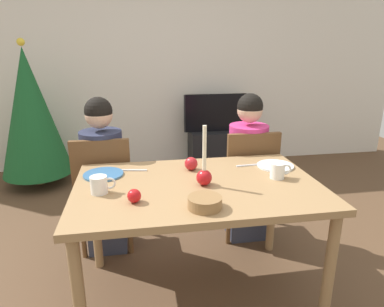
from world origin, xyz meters
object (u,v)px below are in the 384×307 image
at_px(chair_right, 248,178).
at_px(mug_left, 100,185).
at_px(person_left_child, 104,178).
at_px(dining_table, 198,197).
at_px(mug_right, 278,171).
at_px(christmas_tree, 31,113).
at_px(plate_left, 103,174).
at_px(apple_by_left_plate, 191,164).
at_px(candle_centerpiece, 204,173).
at_px(person_right_child, 247,170).
at_px(chair_left, 104,187).
at_px(plate_right, 275,166).
at_px(bowl_walnuts, 205,202).
at_px(tv_stand, 215,149).
at_px(apple_near_candle, 134,196).

bearing_deg(chair_right, mug_left, -148.63).
height_order(chair_right, person_left_child, person_left_child).
relative_size(dining_table, person_left_child, 1.19).
height_order(chair_right, mug_right, chair_right).
height_order(christmas_tree, plate_left, christmas_tree).
relative_size(person_left_child, apple_by_left_plate, 13.99).
xyz_separation_m(chair_right, christmas_tree, (-1.95, 1.46, 0.31)).
xyz_separation_m(person_left_child, candle_centerpiece, (0.62, -0.66, 0.25)).
bearing_deg(plate_left, chair_right, 19.64).
height_order(person_right_child, candle_centerpiece, person_right_child).
height_order(dining_table, chair_left, chair_left).
relative_size(chair_left, mug_right, 6.96).
distance_m(plate_left, plate_right, 1.10).
bearing_deg(plate_left, bowl_walnuts, -45.62).
height_order(chair_right, tv_stand, chair_right).
bearing_deg(dining_table, christmas_tree, 124.76).
bearing_deg(person_left_child, tv_stand, 53.25).
bearing_deg(mug_right, apple_by_left_plate, 154.97).
height_order(person_left_child, tv_stand, person_left_child).
xyz_separation_m(candle_centerpiece, apple_near_candle, (-0.39, -0.16, -0.03)).
bearing_deg(plate_right, tv_stand, 87.30).
bearing_deg(plate_left, person_left_child, 95.67).
relative_size(chair_right, mug_right, 6.96).
bearing_deg(christmas_tree, mug_left, -67.03).
bearing_deg(apple_near_candle, chair_right, 42.10).
height_order(tv_stand, mug_left, mug_left).
bearing_deg(mug_right, plate_left, 167.86).
height_order(mug_right, bowl_walnuts, mug_right).
distance_m(person_right_child, tv_stand, 1.70).
bearing_deg(chair_left, dining_table, -46.05).
distance_m(person_right_child, apple_by_left_plate, 0.69).
height_order(person_left_child, bowl_walnuts, person_left_child).
bearing_deg(chair_left, plate_right, -19.57).
distance_m(person_right_child, apple_near_candle, 1.22).
relative_size(person_right_child, mug_left, 8.64).
relative_size(person_right_child, plate_left, 4.85).
height_order(chair_left, candle_centerpiece, candle_centerpiece).
xyz_separation_m(person_right_child, mug_right, (-0.03, -0.63, 0.23)).
relative_size(chair_left, bowl_walnuts, 5.33).
bearing_deg(person_left_child, plate_left, -84.33).
relative_size(dining_table, mug_left, 10.32).
bearing_deg(plate_left, person_right_child, 21.17).
relative_size(chair_left, tv_stand, 1.41).
height_order(candle_centerpiece, plate_right, candle_centerpiece).
bearing_deg(chair_left, mug_right, -29.24).
bearing_deg(mug_left, apple_near_candle, -39.04).
bearing_deg(tv_stand, person_right_child, -94.76).
bearing_deg(chair_right, plate_left, -160.36).
bearing_deg(chair_left, christmas_tree, 120.17).
height_order(plate_left, apple_by_left_plate, apple_by_left_plate).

